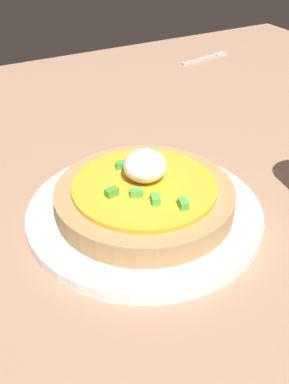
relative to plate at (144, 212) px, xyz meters
The scene contains 4 objects.
dining_table 15.58cm from the plate, 70.17° to the left, with size 124.32×84.60×3.47cm, color #9A745A.
plate is the anchor object (origin of this frame).
pizza 2.24cm from the plate, 58.85° to the left, with size 18.86×18.86×6.23cm.
fork 55.30cm from the plate, 47.65° to the left, with size 12.06×3.14×0.50cm.
Camera 1 is at (-23.71, -48.39, 33.23)cm, focal length 42.04 mm.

